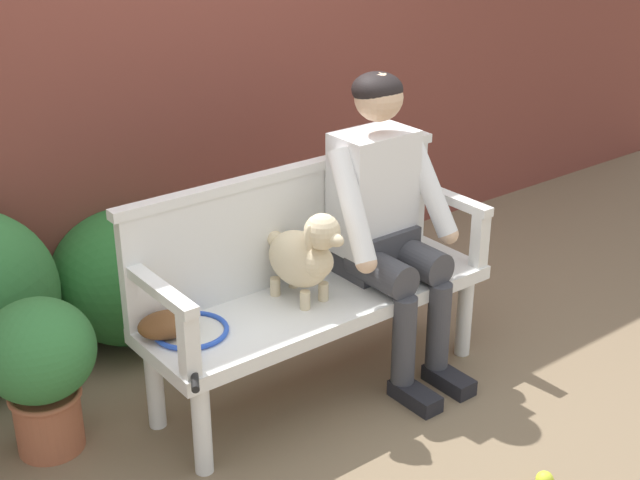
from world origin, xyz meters
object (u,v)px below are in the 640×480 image
tennis_ball (545,480)px  potted_plant (40,364)px  person_seated (385,216)px  tennis_racket (191,334)px  baseball_glove (167,325)px  garden_bench (320,309)px  dog_on_bench (305,255)px

tennis_ball → potted_plant: potted_plant is taller
person_seated → tennis_racket: 0.96m
tennis_racket → potted_plant: size_ratio=0.90×
person_seated → tennis_racket: (-0.93, 0.04, -0.26)m
tennis_racket → tennis_ball: size_ratio=8.62×
person_seated → tennis_ball: bearing=-95.4°
person_seated → baseball_glove: person_seated is taller
garden_bench → dog_on_bench: bearing=176.2°
person_seated → dog_on_bench: person_seated is taller
baseball_glove → tennis_ball: baseball_glove is taller
dog_on_bench → tennis_ball: (0.32, -1.02, -0.61)m
baseball_glove → tennis_racket: bearing=-29.5°
person_seated → tennis_ball: 1.22m
person_seated → baseball_glove: (-0.99, 0.11, -0.23)m
dog_on_bench → tennis_racket: bearing=176.7°
dog_on_bench → baseball_glove: bearing=170.9°
tennis_ball → dog_on_bench: bearing=107.1°
dog_on_bench → tennis_ball: size_ratio=6.18×
person_seated → tennis_racket: person_seated is taller
tennis_ball → potted_plant: (-1.32, 1.33, 0.34)m
tennis_ball → potted_plant: 1.90m
dog_on_bench → potted_plant: dog_on_bench is taller
baseball_glove → potted_plant: 0.49m
tennis_racket → potted_plant: potted_plant is taller
garden_bench → tennis_ball: bearing=-76.6°
baseball_glove → tennis_ball: (0.90, -1.12, -0.46)m
garden_bench → potted_plant: size_ratio=2.43×
person_seated → garden_bench: bearing=178.3°
garden_bench → baseball_glove: (-0.65, 0.10, 0.11)m
garden_bench → baseball_glove: baseball_glove is taller
person_seated → dog_on_bench: (-0.41, 0.01, -0.07)m
person_seated → baseball_glove: size_ratio=5.97×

